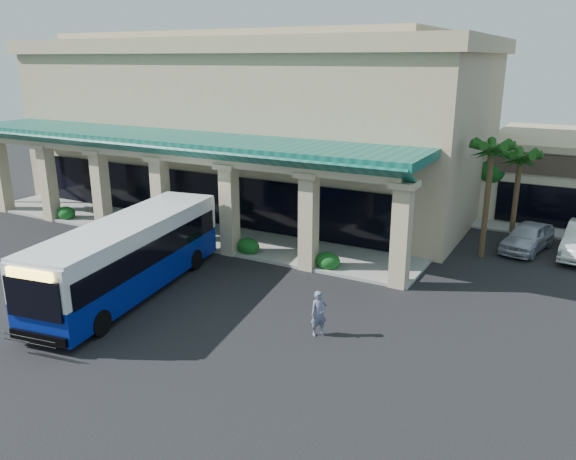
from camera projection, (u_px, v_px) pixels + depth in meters
The scene contains 10 objects.
ground at pixel (220, 302), 23.41m from camera, with size 110.00×110.00×0.00m, color black.
main_building at pixel (257, 120), 38.84m from camera, with size 30.80×14.80×11.35m, color tan, non-canonical shape.
arcade at pixel (172, 184), 31.95m from camera, with size 30.00×6.20×5.70m, color #0C4D42, non-canonical shape.
palm_0 at pixel (488, 194), 27.77m from camera, with size 2.40×2.40×6.60m, color #12390F, non-canonical shape.
palm_1 at pixel (516, 192), 29.95m from camera, with size 2.40×2.40×5.80m, color #12390F, non-canonical shape.
palm_2 at pixel (3, 160), 38.28m from camera, with size 2.40×2.40×6.20m, color #12390F, non-canonical shape.
broadleaf_tree at pixel (493, 180), 35.20m from camera, with size 2.60×2.60×4.81m, color #104A16, non-canonical shape.
transit_bus at pixel (130, 257), 23.88m from camera, with size 2.68×11.52×3.22m, color navy, non-canonical shape.
pedestrian at pixel (319, 314), 20.35m from camera, with size 0.62×0.41×1.71m, color slate.
car_silver at pixel (527, 237), 29.46m from camera, with size 1.75×4.36×1.48m, color #B2B6C6.
Camera 1 is at (12.81, -17.51, 9.71)m, focal length 35.00 mm.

